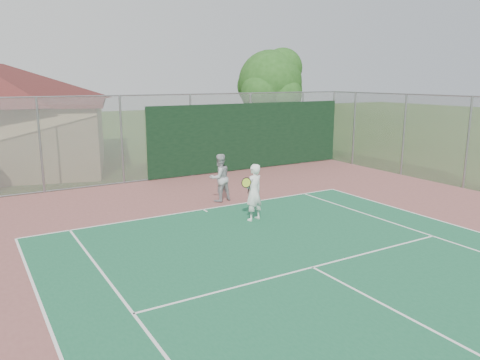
% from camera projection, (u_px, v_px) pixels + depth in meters
% --- Properties ---
extents(back_fence, '(20.08, 0.11, 3.53)m').
position_uv_depth(back_fence, '(194.00, 138.00, 20.00)').
color(back_fence, gray).
rests_on(back_fence, ground).
extents(side_fence_right, '(0.08, 9.00, 3.50)m').
position_uv_depth(side_fence_right, '(404.00, 135.00, 20.18)').
color(side_fence_right, gray).
rests_on(side_fence_right, ground).
extents(tree, '(4.16, 3.94, 5.80)m').
position_uv_depth(tree, '(272.00, 85.00, 25.83)').
color(tree, '#3D2316').
rests_on(tree, ground).
extents(player_white_front, '(0.96, 0.63, 1.69)m').
position_uv_depth(player_white_front, '(254.00, 193.00, 13.73)').
color(player_white_front, white).
rests_on(player_white_front, ground).
extents(player_grey_back, '(0.86, 0.71, 1.63)m').
position_uv_depth(player_grey_back, '(220.00, 178.00, 15.91)').
color(player_grey_back, '#A6A9AB').
rests_on(player_grey_back, ground).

